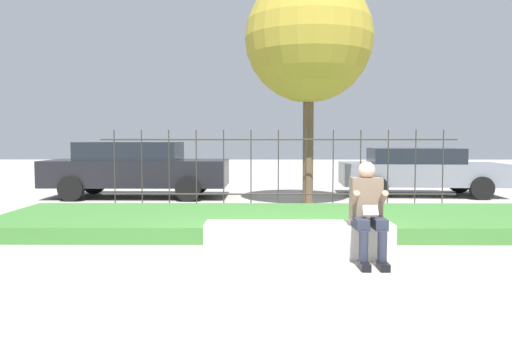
{
  "coord_description": "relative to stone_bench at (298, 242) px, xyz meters",
  "views": [
    {
      "loc": [
        -0.4,
        -6.39,
        1.53
      ],
      "look_at": [
        -0.47,
        2.75,
        0.94
      ],
      "focal_mm": 35.0,
      "sensor_mm": 36.0,
      "label": 1
    }
  ],
  "objects": [
    {
      "name": "iron_fence",
      "position": [
        -0.1,
        4.24,
        0.7
      ],
      "size": [
        7.6,
        0.03,
        1.72
      ],
      "color": "#332D28",
      "rests_on": "ground_plane"
    },
    {
      "name": "grass_berm",
      "position": [
        -0.1,
        2.1,
        -0.08
      ],
      "size": [
        9.6,
        2.79,
        0.25
      ],
      "color": "#3D7533",
      "rests_on": "ground_plane"
    },
    {
      "name": "car_parked_right",
      "position": [
        3.78,
        7.01,
        0.49
      ],
      "size": [
        4.31,
        2.06,
        1.28
      ],
      "rotation": [
        0.0,
        0.0,
        -0.06
      ],
      "color": "slate",
      "rests_on": "ground_plane"
    },
    {
      "name": "tree_behind_fence",
      "position": [
        0.59,
        4.81,
        3.53
      ],
      "size": [
        2.83,
        2.83,
        5.16
      ],
      "color": "brown",
      "rests_on": "ground_plane"
    },
    {
      "name": "car_parked_left",
      "position": [
        -3.72,
        6.54,
        0.57
      ],
      "size": [
        4.65,
        1.9,
        1.44
      ],
      "rotation": [
        0.0,
        0.0,
        -0.01
      ],
      "color": "black",
      "rests_on": "ground_plane"
    },
    {
      "name": "person_seated_reader",
      "position": [
        0.83,
        -0.27,
        0.48
      ],
      "size": [
        0.42,
        0.73,
        1.25
      ],
      "color": "black",
      "rests_on": "ground_plane"
    },
    {
      "name": "ground_plane",
      "position": [
        -0.1,
        0.0,
        -0.2
      ],
      "size": [
        60.0,
        60.0,
        0.0
      ],
      "primitive_type": "plane",
      "color": "#A8A399"
    },
    {
      "name": "stone_bench",
      "position": [
        0.0,
        0.0,
        0.0
      ],
      "size": [
        2.42,
        0.48,
        0.45
      ],
      "color": "beige",
      "rests_on": "ground_plane"
    }
  ]
}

